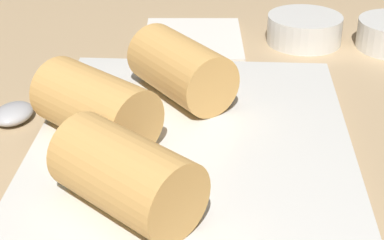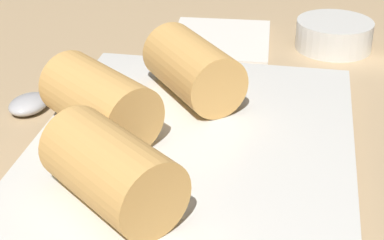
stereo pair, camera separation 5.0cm
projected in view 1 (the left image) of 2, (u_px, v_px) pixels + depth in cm
name	position (u px, v px, depth cm)	size (l,w,h in cm)	color
table_surface	(172.00, 180.00, 47.98)	(180.00, 140.00, 2.00)	tan
serving_plate	(192.00, 153.00, 48.08)	(31.99, 23.84, 1.50)	silver
roll_front_left	(176.00, 67.00, 54.02)	(10.52, 9.79, 5.19)	#DBA356
roll_front_right	(121.00, 172.00, 39.69)	(9.92, 10.47, 5.19)	#DBA356
roll_back_left	(91.00, 104.00, 47.92)	(9.85, 10.50, 5.19)	#DBA356
dipping_bowl_near	(304.00, 28.00, 69.28)	(8.04, 8.04, 3.03)	silver
spoon	(4.00, 123.00, 52.56)	(18.40, 5.67, 1.38)	#B2B2B7
napkin	(193.00, 40.00, 69.94)	(13.01, 11.26, 0.60)	silver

